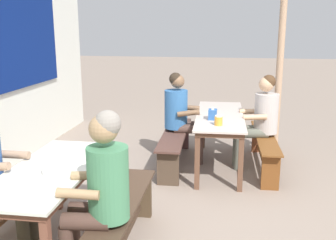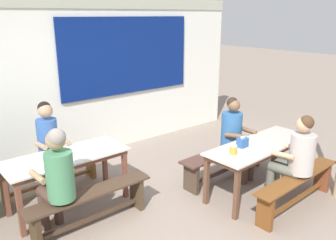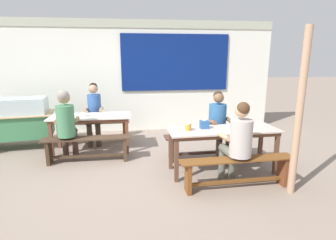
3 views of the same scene
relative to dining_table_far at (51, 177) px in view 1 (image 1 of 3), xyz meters
name	(u,v)px [view 1 (image 1 of 3)]	position (x,y,z in m)	size (l,w,h in m)	color
ground_plane	(178,208)	(0.92, -0.97, -0.66)	(40.00, 40.00, 0.00)	gray
dining_table_far	(51,177)	(0.00, 0.00, 0.00)	(1.60, 0.70, 0.74)	silver
dining_table_near	(220,120)	(2.31, -1.34, 0.00)	(1.83, 0.69, 0.74)	beige
bench_far_front	(122,220)	(0.01, -0.61, -0.35)	(1.59, 0.31, 0.46)	#453123
bench_near_back	(175,143)	(2.28, -0.73, -0.35)	(1.75, 0.38, 0.46)	#50332B
bench_near_front	(264,148)	(2.33, -1.95, -0.36)	(1.70, 0.31, 0.46)	brown
person_near_front	(260,116)	(2.34, -1.87, 0.07)	(0.46, 0.58, 1.29)	#5E6255
person_left_back_turned	(100,185)	(-0.34, -0.56, 0.10)	(0.45, 0.53, 1.34)	#4E362D
person_right_near_table	(181,112)	(2.41, -0.79, 0.06)	(0.46, 0.56, 1.28)	#4E3830
tissue_box	(213,114)	(2.01, -1.25, 0.15)	(0.14, 0.11, 0.15)	#2B589D
condiment_jar	(218,120)	(1.72, -1.34, 0.14)	(0.10, 0.10, 0.12)	gold
soup_bowl	(50,170)	(-0.10, -0.05, 0.11)	(0.13, 0.13, 0.05)	silver
wooden_support_post	(279,79)	(3.05, -2.16, 0.48)	(0.10, 0.10, 2.28)	tan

